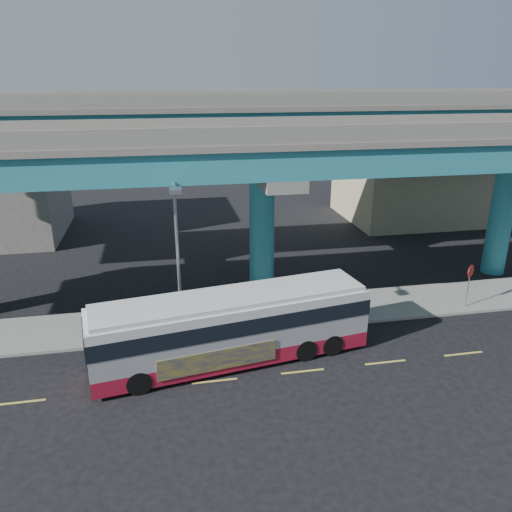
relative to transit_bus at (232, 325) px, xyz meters
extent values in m
plane|color=black|center=(2.95, -1.32, -1.81)|extent=(120.00, 120.00, 0.00)
cube|color=gray|center=(2.95, 4.18, -1.74)|extent=(70.00, 4.00, 0.15)
cube|color=#D8C64C|center=(-9.05, -1.62, -1.80)|extent=(2.00, 0.12, 0.01)
cube|color=#D8C64C|center=(-5.05, -1.62, -1.80)|extent=(2.00, 0.12, 0.01)
cube|color=#D8C64C|center=(-1.05, -1.62, -1.80)|extent=(2.00, 0.12, 0.01)
cube|color=#D8C64C|center=(2.95, -1.62, -1.80)|extent=(2.00, 0.12, 0.01)
cube|color=#D8C64C|center=(6.95, -1.62, -1.80)|extent=(2.00, 0.12, 0.01)
cube|color=#D8C64C|center=(10.95, -1.62, -1.80)|extent=(2.00, 0.12, 0.01)
cylinder|color=teal|center=(2.95, 7.68, 1.89)|extent=(1.50, 1.50, 7.40)
cube|color=gray|center=(2.95, 7.68, 5.89)|extent=(2.00, 12.00, 0.60)
cube|color=gray|center=(2.95, 11.18, 6.79)|extent=(1.80, 5.00, 1.20)
cylinder|color=teal|center=(18.95, 7.68, 1.89)|extent=(1.50, 1.50, 7.40)
cube|color=gray|center=(18.95, 7.68, 5.89)|extent=(2.00, 12.00, 0.60)
cube|color=gray|center=(18.95, 11.18, 6.79)|extent=(1.80, 5.00, 1.20)
cube|color=teal|center=(2.95, 4.18, 6.89)|extent=(52.00, 5.00, 1.40)
cube|color=gray|center=(2.95, 4.18, 7.74)|extent=(52.00, 5.40, 0.30)
cube|color=gray|center=(2.95, 1.68, 8.29)|extent=(52.00, 0.25, 0.80)
cube|color=gray|center=(2.95, 6.68, 8.29)|extent=(52.00, 0.25, 0.80)
cube|color=teal|center=(2.95, 11.18, 8.09)|extent=(52.00, 5.00, 1.40)
cube|color=gray|center=(2.95, 11.18, 8.94)|extent=(52.00, 5.40, 0.30)
cube|color=gray|center=(2.95, 8.68, 9.49)|extent=(52.00, 0.25, 0.80)
cube|color=gray|center=(2.95, 13.68, 9.49)|extent=(52.00, 0.25, 0.80)
cube|color=tan|center=(20.95, 21.68, 1.69)|extent=(14.00, 10.00, 7.00)
cube|color=black|center=(20.95, 16.58, 3.79)|extent=(12.00, 0.25, 1.20)
cube|color=maroon|center=(-0.02, 0.00, -1.22)|extent=(13.05, 4.71, 0.75)
cube|color=#B0B0B5|center=(-0.02, 0.00, -0.05)|extent=(13.05, 4.71, 1.60)
cube|color=black|center=(-0.02, 0.00, 0.48)|extent=(13.12, 4.77, 0.75)
cube|color=silver|center=(-0.02, 0.00, 1.07)|extent=(13.05, 4.71, 0.43)
cube|color=silver|center=(-0.02, 0.00, 1.39)|extent=(12.62, 4.40, 0.21)
cube|color=black|center=(6.31, 1.02, 0.32)|extent=(0.45, 2.44, 1.28)
cube|color=black|center=(-6.35, -1.02, 0.32)|extent=(0.45, 2.44, 1.28)
cube|color=navy|center=(-0.85, -1.53, -0.83)|extent=(5.27, 0.90, 0.96)
cylinder|color=black|center=(-4.24, -1.92, -1.28)|extent=(1.10, 0.48, 1.07)
cylinder|color=black|center=(-4.63, 0.50, -1.28)|extent=(1.10, 0.48, 1.07)
cylinder|color=black|center=(3.33, -0.70, -1.28)|extent=(1.10, 0.48, 1.07)
cylinder|color=black|center=(2.94, 1.72, -1.28)|extent=(1.10, 0.48, 1.07)
cylinder|color=black|center=(4.70, -0.48, -1.28)|extent=(1.10, 0.48, 1.07)
cylinder|color=black|center=(4.31, 1.94, -1.28)|extent=(1.10, 0.48, 1.07)
cylinder|color=gray|center=(-2.22, 2.68, 2.44)|extent=(0.16, 0.16, 8.20)
cylinder|color=gray|center=(-2.22, 1.57, 6.32)|extent=(0.12, 2.22, 0.12)
cube|color=gray|center=(-2.22, 0.46, 6.26)|extent=(0.50, 0.70, 0.18)
cylinder|color=gray|center=(13.88, 2.88, -0.55)|extent=(0.06, 0.06, 2.21)
cylinder|color=#B20A0A|center=(13.88, 2.85, 0.50)|extent=(0.66, 0.44, 0.77)
camera|label=1|loc=(-2.79, -20.26, 10.79)|focal=35.00mm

